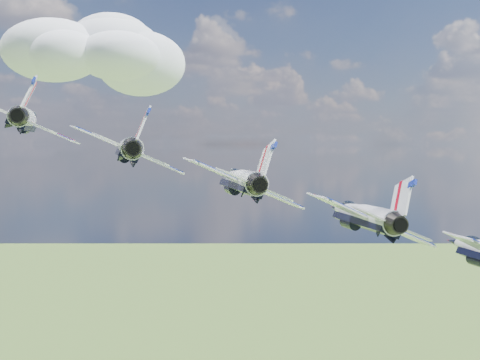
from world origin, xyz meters
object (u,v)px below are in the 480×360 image
jet_0 (26,119)px  jet_1 (129,148)px  jet_3 (362,215)px  jet_2 (240,180)px

jet_0 → jet_1: (8.70, -7.85, -3.09)m
jet_0 → jet_3: 36.37m
jet_2 → jet_3: 12.12m
jet_3 → jet_2: bearing=153.1°
jet_0 → jet_2: (17.41, -15.71, -6.18)m
jet_0 → jet_2: jet_0 is taller
jet_0 → jet_1: size_ratio=1.00×
jet_0 → jet_2: bearing=-26.9°
jet_1 → jet_2: size_ratio=1.00×
jet_1 → jet_3: 24.24m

